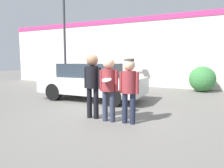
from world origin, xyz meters
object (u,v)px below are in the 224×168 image
at_px(parked_car_near, 92,81).
at_px(street_lamp, 68,24).
at_px(shrub, 202,79).
at_px(person_right, 129,85).
at_px(person_left, 92,80).
at_px(person_middle_with_frisbee, 109,83).

height_order(parked_car_near, street_lamp, street_lamp).
relative_size(parked_car_near, street_lamp, 0.77).
distance_m(parked_car_near, street_lamp, 3.80).
xyz_separation_m(parked_car_near, shrub, (4.29, 4.40, -0.10)).
xyz_separation_m(person_right, street_lamp, (-4.78, 3.85, 2.53)).
bearing_deg(person_left, parked_car_near, 120.85).
xyz_separation_m(person_left, person_middle_with_frisbee, (0.56, -0.09, -0.06)).
xyz_separation_m(street_lamp, shrub, (6.48, 3.04, -2.89)).
bearing_deg(person_left, shrub, 67.63).
relative_size(person_middle_with_frisbee, parked_car_near, 0.40).
relative_size(person_left, person_right, 1.07).
height_order(person_middle_with_frisbee, street_lamp, street_lamp).
distance_m(person_middle_with_frisbee, street_lamp, 6.28).
bearing_deg(shrub, person_left, -112.37).
height_order(person_middle_with_frisbee, parked_car_near, person_middle_with_frisbee).
height_order(person_left, street_lamp, street_lamp).
height_order(person_right, street_lamp, street_lamp).
distance_m(person_right, street_lamp, 6.64).
bearing_deg(person_right, parked_car_near, 136.10).
relative_size(person_middle_with_frisbee, street_lamp, 0.30).
bearing_deg(person_middle_with_frisbee, person_left, 170.44).
xyz_separation_m(person_left, person_right, (1.12, -0.03, -0.08)).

